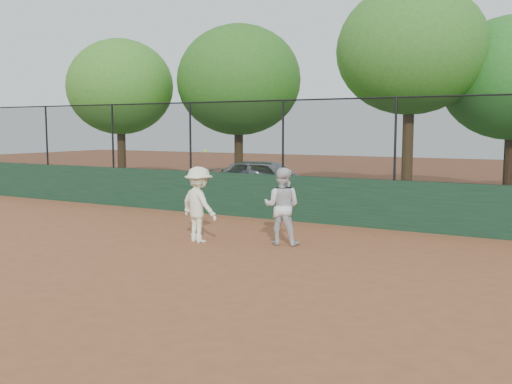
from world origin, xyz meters
The scene contains 10 objects.
ground centered at (0.00, 0.00, 0.00)m, with size 80.00×80.00×0.00m, color brown.
back_wall centered at (0.00, 6.00, 0.60)m, with size 26.00×0.20×1.20m, color #1A3A24.
grass_strip centered at (0.00, 12.00, 0.00)m, with size 36.00×12.00×0.01m, color #36561B.
parked_car centered at (-2.80, 9.40, 0.71)m, with size 1.69×4.20×1.43m, color #9FA3A9.
player_second centered at (0.92, 3.11, 0.81)m, with size 0.79×0.62×1.63m, color silver.
player_main centered at (-0.75, 2.46, 0.82)m, with size 1.19×0.91×2.02m.
fence_assembly centered at (-0.03, 6.00, 2.24)m, with size 26.00×0.06×2.00m.
tree_0 centered at (-10.75, 11.04, 4.17)m, with size 4.66×4.23×6.19m.
tree_1 centered at (-5.63, 12.30, 4.34)m, with size 5.09×4.62×6.54m.
tree_2 centered at (1.45, 11.33, 4.96)m, with size 4.86×4.42×7.07m.
Camera 1 is at (6.24, -7.57, 2.47)m, focal length 40.00 mm.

